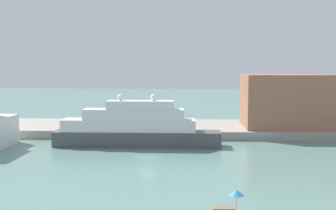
# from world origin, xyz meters

# --- Properties ---
(ground) EXTENTS (400.00, 400.00, 0.00)m
(ground) POSITION_xyz_m (0.00, 0.00, 0.00)
(ground) COLOR slate
(quay_dock) EXTENTS (110.00, 19.50, 1.68)m
(quay_dock) POSITION_xyz_m (0.00, 25.75, 0.84)
(quay_dock) COLOR gray
(quay_dock) RESTS_ON ground
(large_yacht) EXTENTS (29.49, 4.62, 10.81)m
(large_yacht) POSITION_xyz_m (-3.20, 9.87, 3.24)
(large_yacht) COLOR #4C4C51
(large_yacht) RESTS_ON ground
(harbor_building) EXTENTS (17.01, 13.36, 10.80)m
(harbor_building) POSITION_xyz_m (26.27, 23.90, 7.08)
(harbor_building) COLOR #9E664C
(harbor_building) RESTS_ON quay_dock
(parked_car) EXTENTS (4.09, 1.73, 1.53)m
(parked_car) POSITION_xyz_m (-11.72, 19.85, 2.34)
(parked_car) COLOR silver
(parked_car) RESTS_ON quay_dock
(person_figure) EXTENTS (0.36, 0.36, 1.75)m
(person_figure) POSITION_xyz_m (-8.44, 21.25, 2.49)
(person_figure) COLOR #4C4C4C
(person_figure) RESTS_ON quay_dock
(mooring_bollard) EXTENTS (0.54, 0.54, 0.88)m
(mooring_bollard) POSITION_xyz_m (1.55, 17.29, 2.12)
(mooring_bollard) COLOR black
(mooring_bollard) RESTS_ON quay_dock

